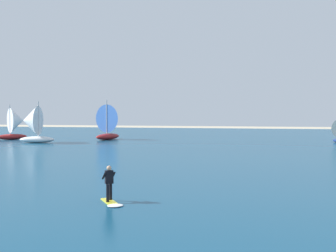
% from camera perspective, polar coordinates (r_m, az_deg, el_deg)
% --- Properties ---
extents(ocean, '(160.00, 90.00, 0.10)m').
position_cam_1_polar(ocean, '(50.44, 7.35, -2.63)').
color(ocean, navy).
rests_on(ocean, ground).
extents(kitesurfer, '(1.57, 1.93, 1.67)m').
position_cam_1_polar(kitesurfer, '(19.04, -7.99, -8.72)').
color(kitesurfer, yellow).
rests_on(kitesurfer, ocean).
extents(sailboat_trailing, '(4.45, 4.45, 5.04)m').
position_cam_1_polar(sailboat_trailing, '(62.71, -20.32, 0.36)').
color(sailboat_trailing, maroon).
rests_on(sailboat_trailing, ocean).
extents(sailboat_mid_right, '(4.65, 4.00, 5.32)m').
position_cam_1_polar(sailboat_mid_right, '(55.44, -18.34, 0.29)').
color(sailboat_mid_right, white).
rests_on(sailboat_mid_right, ocean).
extents(sailboat_outermost, '(4.44, 4.99, 5.61)m').
position_cam_1_polar(sailboat_outermost, '(59.32, -7.94, 0.63)').
color(sailboat_outermost, maroon).
rests_on(sailboat_outermost, ocean).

